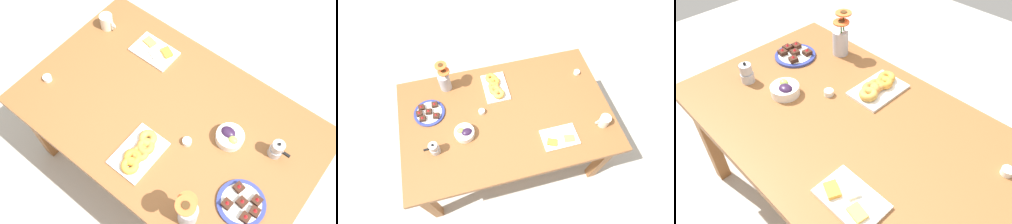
# 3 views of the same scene
# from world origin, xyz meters

# --- Properties ---
(ground_plane) EXTENTS (6.00, 6.00, 0.00)m
(ground_plane) POSITION_xyz_m (0.00, 0.00, 0.00)
(ground_plane) COLOR #B7B2A8
(dining_table) EXTENTS (1.60, 1.00, 0.74)m
(dining_table) POSITION_xyz_m (0.00, 0.00, 0.65)
(dining_table) COLOR brown
(dining_table) RESTS_ON ground_plane
(grape_bowl) EXTENTS (0.14, 0.14, 0.07)m
(grape_bowl) POSITION_xyz_m (0.33, 0.09, 0.77)
(grape_bowl) COLOR white
(grape_bowl) RESTS_ON dining_table
(cheese_platter) EXTENTS (0.26, 0.17, 0.03)m
(cheese_platter) POSITION_xyz_m (-0.32, 0.29, 0.75)
(cheese_platter) COLOR white
(cheese_platter) RESTS_ON dining_table
(croissant_platter) EXTENTS (0.19, 0.28, 0.05)m
(croissant_platter) POSITION_xyz_m (0.03, -0.26, 0.76)
(croissant_platter) COLOR white
(croissant_platter) RESTS_ON dining_table
(jam_cup_honey) EXTENTS (0.05, 0.05, 0.03)m
(jam_cup_honey) POSITION_xyz_m (0.17, -0.06, 0.76)
(jam_cup_honey) COLOR white
(jam_cup_honey) RESTS_ON dining_table
(jam_cup_berry) EXTENTS (0.05, 0.05, 0.03)m
(jam_cup_berry) POSITION_xyz_m (-0.67, -0.24, 0.76)
(jam_cup_berry) COLOR white
(jam_cup_berry) RESTS_ON dining_table
(dessert_plate) EXTENTS (0.23, 0.23, 0.05)m
(dessert_plate) POSITION_xyz_m (0.57, -0.16, 0.75)
(dessert_plate) COLOR navy
(dessert_plate) RESTS_ON dining_table
(flower_vase) EXTENTS (0.11, 0.12, 0.26)m
(flower_vase) POSITION_xyz_m (0.40, -0.37, 0.83)
(flower_vase) COLOR #B2B2BC
(flower_vase) RESTS_ON dining_table
(moka_pot) EXTENTS (0.11, 0.07, 0.12)m
(moka_pot) POSITION_xyz_m (0.55, 0.16, 0.79)
(moka_pot) COLOR #B7B7BC
(moka_pot) RESTS_ON dining_table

